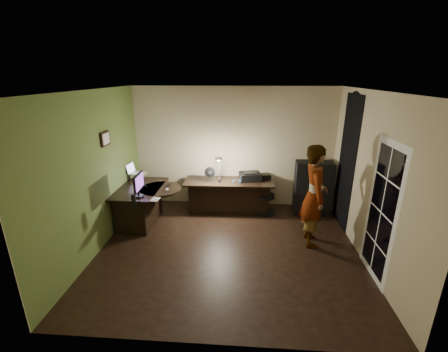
# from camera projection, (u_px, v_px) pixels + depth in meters

# --- Properties ---
(floor) EXTENTS (4.50, 4.00, 0.01)m
(floor) POSITION_uv_depth(u_px,v_px,m) (228.00, 249.00, 5.31)
(floor) COLOR black
(floor) RESTS_ON ground
(ceiling) EXTENTS (4.50, 4.00, 0.01)m
(ceiling) POSITION_uv_depth(u_px,v_px,m) (229.00, 90.00, 4.43)
(ceiling) COLOR silver
(ceiling) RESTS_ON floor
(wall_back) EXTENTS (4.50, 0.01, 2.70)m
(wall_back) POSITION_uv_depth(u_px,v_px,m) (234.00, 148.00, 6.76)
(wall_back) COLOR tan
(wall_back) RESTS_ON floor
(wall_front) EXTENTS (4.50, 0.01, 2.70)m
(wall_front) POSITION_uv_depth(u_px,v_px,m) (217.00, 241.00, 2.98)
(wall_front) COLOR tan
(wall_front) RESTS_ON floor
(wall_left) EXTENTS (0.01, 4.00, 2.70)m
(wall_left) POSITION_uv_depth(u_px,v_px,m) (95.00, 173.00, 5.03)
(wall_left) COLOR tan
(wall_left) RESTS_ON floor
(wall_right) EXTENTS (0.01, 4.00, 2.70)m
(wall_right) POSITION_uv_depth(u_px,v_px,m) (371.00, 180.00, 4.72)
(wall_right) COLOR tan
(wall_right) RESTS_ON floor
(green_wall_overlay) EXTENTS (0.00, 4.00, 2.70)m
(green_wall_overlay) POSITION_uv_depth(u_px,v_px,m) (96.00, 173.00, 5.02)
(green_wall_overlay) COLOR #4F672B
(green_wall_overlay) RESTS_ON floor
(arched_doorway) EXTENTS (0.01, 0.90, 2.60)m
(arched_doorway) POSITION_uv_depth(u_px,v_px,m) (347.00, 163.00, 5.82)
(arched_doorway) COLOR black
(arched_doorway) RESTS_ON floor
(french_door) EXTENTS (0.02, 0.92, 2.10)m
(french_door) POSITION_uv_depth(u_px,v_px,m) (381.00, 212.00, 4.29)
(french_door) COLOR white
(french_door) RESTS_ON floor
(framed_picture) EXTENTS (0.04, 0.30, 0.25)m
(framed_picture) POSITION_uv_depth(u_px,v_px,m) (105.00, 139.00, 5.29)
(framed_picture) COLOR black
(framed_picture) RESTS_ON wall_left
(desk_left) EXTENTS (0.85, 1.36, 0.78)m
(desk_left) POSITION_uv_depth(u_px,v_px,m) (141.00, 205.00, 6.11)
(desk_left) COLOR black
(desk_left) RESTS_ON floor
(desk_right) EXTENTS (1.95, 0.72, 0.72)m
(desk_right) POSITION_uv_depth(u_px,v_px,m) (229.00, 196.00, 6.64)
(desk_right) COLOR black
(desk_right) RESTS_ON floor
(cabinet) EXTENTS (0.79, 0.42, 1.17)m
(cabinet) POSITION_uv_depth(u_px,v_px,m) (313.00, 188.00, 6.51)
(cabinet) COLOR black
(cabinet) RESTS_ON floor
(laptop_stand) EXTENTS (0.29, 0.25, 0.11)m
(laptop_stand) POSITION_uv_depth(u_px,v_px,m) (138.00, 176.00, 6.46)
(laptop_stand) COLOR silver
(laptop_stand) RESTS_ON desk_left
(laptop) EXTENTS (0.36, 0.35, 0.22)m
(laptop) POSITION_uv_depth(u_px,v_px,m) (137.00, 169.00, 6.40)
(laptop) COLOR silver
(laptop) RESTS_ON laptop_stand
(monitor) EXTENTS (0.11, 0.48, 0.31)m
(monitor) POSITION_uv_depth(u_px,v_px,m) (138.00, 188.00, 5.49)
(monitor) COLOR black
(monitor) RESTS_ON desk_left
(mouse) EXTENTS (0.08, 0.10, 0.03)m
(mouse) POSITION_uv_depth(u_px,v_px,m) (167.00, 189.00, 5.82)
(mouse) COLOR silver
(mouse) RESTS_ON desk_left
(phone) EXTENTS (0.10, 0.15, 0.01)m
(phone) POSITION_uv_depth(u_px,v_px,m) (168.00, 184.00, 6.11)
(phone) COLOR black
(phone) RESTS_ON desk_left
(pen) EXTENTS (0.09, 0.12, 0.01)m
(pen) POSITION_uv_depth(u_px,v_px,m) (146.00, 186.00, 6.01)
(pen) COLOR black
(pen) RESTS_ON desk_left
(speaker) EXTENTS (0.10, 0.10, 0.20)m
(speaker) POSITION_uv_depth(u_px,v_px,m) (134.00, 200.00, 5.13)
(speaker) COLOR black
(speaker) RESTS_ON desk_left
(notepad) EXTENTS (0.16, 0.21, 0.01)m
(notepad) POSITION_uv_depth(u_px,v_px,m) (155.00, 199.00, 5.38)
(notepad) COLOR silver
(notepad) RESTS_ON desk_left
(desk_fan) EXTENTS (0.24, 0.14, 0.36)m
(desk_fan) POSITION_uv_depth(u_px,v_px,m) (210.00, 175.00, 6.40)
(desk_fan) COLOR black
(desk_fan) RESTS_ON desk_right
(headphones) EXTENTS (0.19, 0.12, 0.08)m
(headphones) POSITION_uv_depth(u_px,v_px,m) (236.00, 181.00, 6.42)
(headphones) COLOR #245F92
(headphones) RESTS_ON desk_right
(printer) EXTENTS (0.51, 0.43, 0.20)m
(printer) POSITION_uv_depth(u_px,v_px,m) (250.00, 176.00, 6.54)
(printer) COLOR black
(printer) RESTS_ON desk_right
(desk_lamp) EXTENTS (0.27, 0.33, 0.65)m
(desk_lamp) POSITION_uv_depth(u_px,v_px,m) (220.00, 168.00, 6.36)
(desk_lamp) COLOR black
(desk_lamp) RESTS_ON desk_right
(office_chair) EXTENTS (0.57, 0.57, 0.82)m
(office_chair) POSITION_uv_depth(u_px,v_px,m) (266.00, 196.00, 6.54)
(office_chair) COLOR black
(office_chair) RESTS_ON floor
(person) EXTENTS (0.44, 0.66, 1.83)m
(person) POSITION_uv_depth(u_px,v_px,m) (314.00, 196.00, 5.22)
(person) COLOR #D8A88C
(person) RESTS_ON floor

